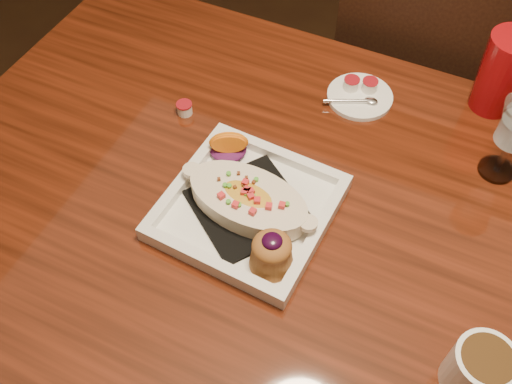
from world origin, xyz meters
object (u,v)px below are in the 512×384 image
at_px(red_tumbler, 503,74).
at_px(table, 338,265).
at_px(plate, 250,208).
at_px(coffee_mug, 481,369).
at_px(chair_far, 418,97).
at_px(saucer, 359,94).

bearing_deg(red_tumbler, table, -110.53).
distance_m(plate, coffee_mug, 0.40).
distance_m(chair_far, saucer, 0.42).
bearing_deg(plate, red_tumbler, 57.85).
xyz_separation_m(table, coffee_mug, (0.23, -0.15, 0.14)).
bearing_deg(plate, coffee_mug, -13.69).
height_order(table, chair_far, chair_far).
distance_m(saucer, red_tumbler, 0.26).
bearing_deg(red_tumbler, saucer, -159.22).
height_order(chair_far, plate, chair_far).
bearing_deg(table, coffee_mug, -32.32).
bearing_deg(red_tumbler, plate, -125.05).
bearing_deg(coffee_mug, plate, 141.56).
relative_size(chair_far, coffee_mug, 8.33).
bearing_deg(table, saucer, 105.30).
height_order(table, red_tumbler, red_tumbler).
distance_m(table, saucer, 0.34).
distance_m(chair_far, red_tumbler, 0.42).
xyz_separation_m(chair_far, red_tumbler, (0.15, -0.23, 0.32)).
height_order(table, plate, plate).
xyz_separation_m(coffee_mug, saucer, (-0.32, 0.46, -0.04)).
bearing_deg(red_tumbler, coffee_mug, -81.02).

